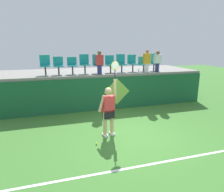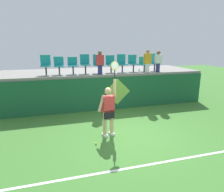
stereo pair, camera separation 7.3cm
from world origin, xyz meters
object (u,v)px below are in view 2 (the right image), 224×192
(water_bottle, at_px, (139,71))
(spectator_1, at_px, (100,62))
(stadium_chair_6, at_px, (122,62))
(stadium_chair_9, at_px, (154,61))
(stadium_chair_4, at_px, (98,63))
(tennis_ball, at_px, (96,144))
(stadium_chair_8, at_px, (144,63))
(spectator_0, at_px, (147,61))
(tennis_player, at_px, (108,109))
(stadium_chair_3, at_px, (85,63))
(stadium_chair_7, at_px, (133,62))
(spectator_2, at_px, (158,61))
(stadium_chair_5, at_px, (111,63))
(stadium_chair_1, at_px, (59,65))
(stadium_chair_0, at_px, (46,64))
(stadium_chair_2, at_px, (73,64))

(water_bottle, height_order, spectator_1, spectator_1)
(stadium_chair_6, height_order, stadium_chair_9, stadium_chair_9)
(stadium_chair_4, bearing_deg, spectator_1, -90.00)
(tennis_ball, relative_size, stadium_chair_8, 0.09)
(stadium_chair_6, height_order, spectator_0, spectator_0)
(stadium_chair_4, bearing_deg, tennis_ball, -103.72)
(water_bottle, xyz_separation_m, stadium_chair_9, (1.08, 0.58, 0.38))
(tennis_player, distance_m, stadium_chair_9, 5.03)
(stadium_chair_3, bearing_deg, spectator_1, -34.19)
(stadium_chair_7, xyz_separation_m, spectator_2, (1.18, -0.42, 0.07))
(tennis_player, height_order, stadium_chair_5, stadium_chair_5)
(tennis_ball, relative_size, spectator_2, 0.06)
(stadium_chair_3, xyz_separation_m, stadium_chair_5, (1.25, -0.00, -0.04))
(stadium_chair_3, distance_m, stadium_chair_8, 3.02)
(stadium_chair_1, relative_size, stadium_chair_7, 0.95)
(tennis_ball, xyz_separation_m, stadium_chair_4, (0.98, 4.01, 2.11))
(stadium_chair_4, height_order, stadium_chair_6, stadium_chair_4)
(spectator_0, height_order, spectator_1, spectator_0)
(stadium_chair_0, xyz_separation_m, spectator_2, (5.37, -0.43, 0.04))
(stadium_chair_9, bearing_deg, stadium_chair_1, -179.91)
(spectator_1, bearing_deg, stadium_chair_8, 9.85)
(tennis_ball, bearing_deg, stadium_chair_3, 84.93)
(water_bottle, relative_size, stadium_chair_6, 0.24)
(stadium_chair_2, height_order, stadium_chair_7, stadium_chair_7)
(stadium_chair_2, relative_size, spectator_2, 0.75)
(water_bottle, distance_m, stadium_chair_0, 4.35)
(stadium_chair_6, distance_m, spectator_2, 1.82)
(stadium_chair_7, height_order, spectator_1, spectator_1)
(stadium_chair_6, xyz_separation_m, stadium_chair_9, (1.77, -0.00, 0.01))
(tennis_ball, xyz_separation_m, stadium_chair_6, (2.19, 4.01, 2.10))
(stadium_chair_9, bearing_deg, water_bottle, -151.79)
(stadium_chair_7, distance_m, stadium_chair_9, 1.18)
(stadium_chair_5, bearing_deg, stadium_chair_9, 0.10)
(tennis_ball, bearing_deg, stadium_chair_8, 49.84)
(stadium_chair_3, relative_size, spectator_1, 0.84)
(stadium_chair_3, bearing_deg, spectator_0, -7.79)
(stadium_chair_0, bearing_deg, stadium_chair_6, 0.03)
(spectator_1, bearing_deg, stadium_chair_1, 167.08)
(tennis_player, distance_m, water_bottle, 3.82)
(tennis_player, xyz_separation_m, stadium_chair_6, (1.65, 3.48, 1.20))
(stadium_chair_0, xyz_separation_m, stadium_chair_6, (3.61, 0.00, -0.02))
(stadium_chair_1, relative_size, stadium_chair_9, 0.91)
(stadium_chair_9, distance_m, spectator_1, 3.01)
(water_bottle, xyz_separation_m, stadium_chair_2, (-3.10, 0.57, 0.34))
(tennis_ball, distance_m, spectator_0, 5.39)
(stadium_chair_4, height_order, stadium_chair_5, stadium_chair_4)
(stadium_chair_2, xyz_separation_m, stadium_chair_6, (2.41, 0.01, 0.03))
(stadium_chair_9, height_order, spectator_1, spectator_1)
(tennis_player, distance_m, stadium_chair_4, 3.71)
(stadium_chair_0, distance_m, stadium_chair_3, 1.78)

